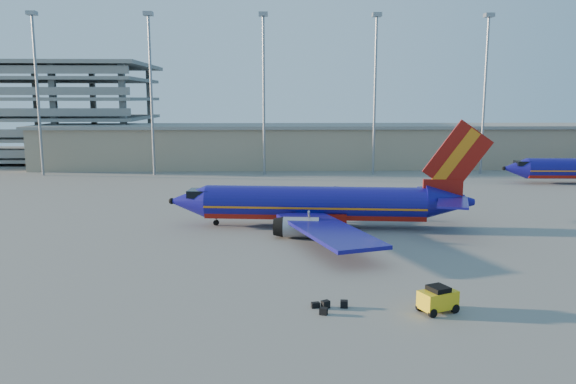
% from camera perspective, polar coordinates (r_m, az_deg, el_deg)
% --- Properties ---
extents(ground, '(220.00, 220.00, 0.00)m').
position_cam_1_polar(ground, '(57.71, 2.08, -4.31)').
color(ground, slate).
rests_on(ground, ground).
extents(terminal_building, '(122.00, 16.00, 8.50)m').
position_cam_1_polar(terminal_building, '(115.14, 5.14, 4.75)').
color(terminal_building, '#88725D').
rests_on(terminal_building, ground).
extents(parking_garage, '(62.00, 32.00, 21.40)m').
position_cam_1_polar(parking_garage, '(142.40, -26.14, 7.72)').
color(parking_garage, slate).
rests_on(parking_garage, ground).
extents(light_mast_row, '(101.60, 1.60, 28.65)m').
position_cam_1_polar(light_mast_row, '(102.37, 3.24, 11.60)').
color(light_mast_row, gray).
rests_on(light_mast_row, ground).
extents(aircraft_main, '(34.32, 32.87, 11.63)m').
position_cam_1_polar(aircraft_main, '(60.41, 3.48, -1.28)').
color(aircraft_main, navy).
rests_on(aircraft_main, ground).
extents(baggage_tug, '(2.83, 2.33, 1.75)m').
position_cam_1_polar(baggage_tug, '(38.35, 14.98, -10.42)').
color(baggage_tug, yellow).
rests_on(baggage_tug, ground).
extents(luggage_pile, '(2.48, 1.71, 0.51)m').
position_cam_1_polar(luggage_pile, '(37.86, 4.11, -11.48)').
color(luggage_pile, black).
rests_on(luggage_pile, ground).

